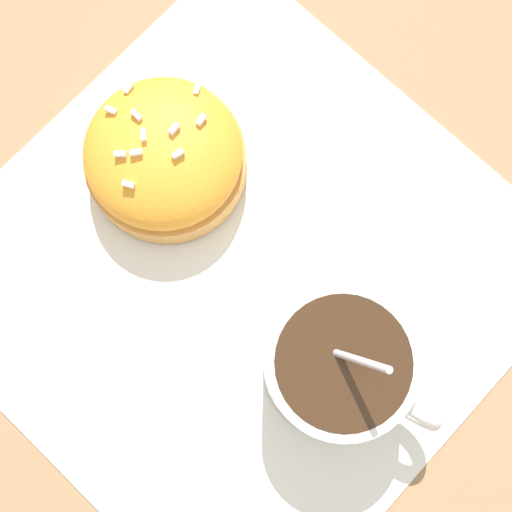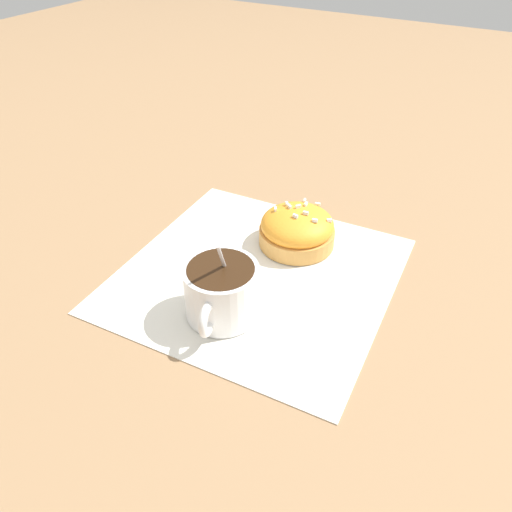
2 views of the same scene
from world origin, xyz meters
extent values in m
plane|color=#93704C|center=(0.00, 0.00, 0.00)|extent=(3.00, 3.00, 0.00)
cube|color=white|center=(0.00, 0.00, 0.00)|extent=(0.34, 0.34, 0.00)
cylinder|color=white|center=(0.08, 0.00, 0.03)|extent=(0.08, 0.08, 0.06)
cylinder|color=#331E0F|center=(0.08, 0.00, 0.06)|extent=(0.07, 0.07, 0.01)
torus|color=white|center=(0.13, 0.01, 0.04)|extent=(0.04, 0.02, 0.04)
ellipsoid|color=silver|center=(0.10, 0.01, 0.01)|extent=(0.03, 0.02, 0.01)
cylinder|color=silver|center=(0.07, 0.00, 0.06)|extent=(0.05, 0.02, 0.10)
cylinder|color=#D19347|center=(-0.08, 0.01, 0.01)|extent=(0.10, 0.10, 0.02)
ellipsoid|color=orange|center=(-0.08, 0.01, 0.03)|extent=(0.10, 0.10, 0.04)
cube|color=white|center=(-0.09, 0.05, 0.05)|extent=(0.01, 0.01, 0.00)
cube|color=white|center=(-0.12, 0.03, 0.05)|extent=(0.00, 0.01, 0.00)
cube|color=white|center=(-0.10, 0.02, 0.05)|extent=(0.01, 0.00, 0.00)
cube|color=white|center=(-0.07, 0.02, 0.06)|extent=(0.00, 0.01, 0.00)
cube|color=white|center=(-0.08, 0.03, 0.06)|extent=(0.00, 0.01, 0.00)
cube|color=white|center=(-0.08, -0.02, 0.05)|extent=(0.01, 0.01, 0.00)
cube|color=white|center=(-0.12, 0.01, 0.05)|extent=(0.01, 0.01, 0.00)
cube|color=white|center=(-0.08, 0.04, 0.05)|extent=(0.00, 0.01, 0.00)
cube|color=white|center=(-0.09, 0.00, 0.06)|extent=(0.01, 0.01, 0.00)
cube|color=white|center=(-0.09, -0.01, 0.05)|extent=(0.01, 0.01, 0.00)
cube|color=white|center=(-0.09, 0.01, 0.06)|extent=(0.01, 0.01, 0.00)
camera|label=1|loc=(0.06, -0.04, 0.45)|focal=50.00mm
camera|label=2|loc=(0.43, 0.24, 0.40)|focal=35.00mm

